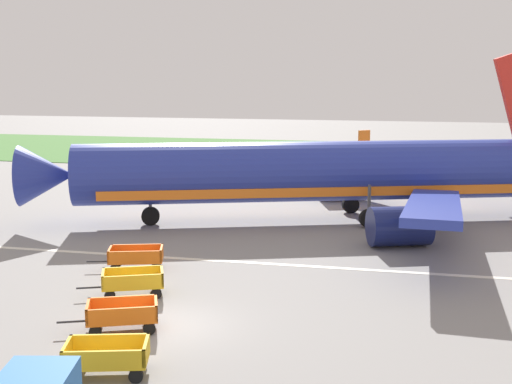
% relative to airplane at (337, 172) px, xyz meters
% --- Properties ---
extents(ground_plane, '(220.00, 220.00, 0.00)m').
position_rel_airplane_xyz_m(ground_plane, '(-4.01, -19.35, -3.05)').
color(ground_plane, gray).
extents(grass_strip, '(220.00, 28.00, 0.06)m').
position_rel_airplane_xyz_m(grass_strip, '(-4.01, 35.34, -3.02)').
color(grass_strip, '#477A38').
rests_on(grass_strip, ground).
extents(apron_stripe, '(120.00, 0.36, 0.01)m').
position_rel_airplane_xyz_m(apron_stripe, '(-4.01, -10.58, -3.05)').
color(apron_stripe, silver).
rests_on(apron_stripe, ground).
extents(airplane, '(36.65, 29.81, 11.34)m').
position_rel_airplane_xyz_m(airplane, '(0.00, 0.00, 0.00)').
color(airplane, '#28389E').
rests_on(airplane, ground).
extents(baggage_cart_nearest, '(3.62, 2.02, 1.07)m').
position_rel_airplane_xyz_m(baggage_cart_nearest, '(-4.56, -23.74, -2.45)').
color(baggage_cart_nearest, gold).
rests_on(baggage_cart_nearest, ground).
extents(baggage_cart_second_in_row, '(3.57, 2.24, 1.07)m').
position_rel_airplane_xyz_m(baggage_cart_second_in_row, '(-5.60, -20.19, -2.45)').
color(baggage_cart_second_in_row, orange).
rests_on(baggage_cart_second_in_row, ground).
extents(baggage_cart_third_in_row, '(3.56, 2.25, 1.07)m').
position_rel_airplane_xyz_m(baggage_cart_third_in_row, '(-6.75, -16.47, -2.45)').
color(baggage_cart_third_in_row, gold).
rests_on(baggage_cart_third_in_row, ground).
extents(baggage_cart_fourth_in_row, '(3.61, 2.07, 1.07)m').
position_rel_airplane_xyz_m(baggage_cart_fourth_in_row, '(-8.09, -12.89, -2.45)').
color(baggage_cart_fourth_in_row, orange).
rests_on(baggage_cart_fourth_in_row, ground).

